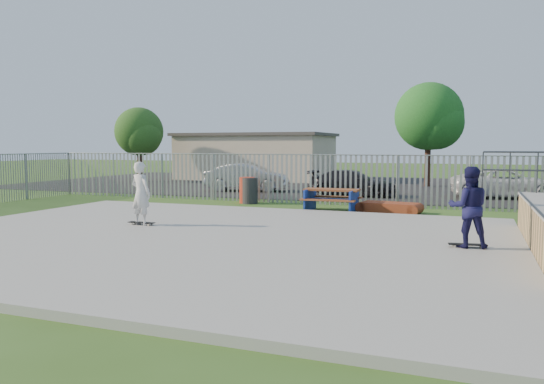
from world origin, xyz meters
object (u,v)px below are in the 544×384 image
(car_white, at_px, (506,183))
(skater_white, at_px, (141,193))
(picnic_table, at_px, (332,200))
(skater_navy, at_px, (469,207))
(tree_left, at_px, (139,132))
(car_dark, at_px, (353,183))
(car_silver, at_px, (247,177))
(trash_bin_grey, at_px, (250,191))
(tree_mid, at_px, (429,117))
(funbox, at_px, (389,208))
(trash_bin_red, at_px, (247,190))

(car_white, bearing_deg, skater_white, 134.12)
(picnic_table, height_order, skater_navy, skater_navy)
(tree_left, bearing_deg, car_dark, -17.53)
(car_silver, height_order, tree_left, tree_left)
(trash_bin_grey, bearing_deg, skater_navy, -41.96)
(car_dark, height_order, tree_mid, tree_mid)
(trash_bin_grey, bearing_deg, funbox, -10.00)
(trash_bin_red, bearing_deg, tree_left, 141.55)
(trash_bin_grey, distance_m, tree_mid, 13.68)
(trash_bin_red, bearing_deg, funbox, -10.92)
(funbox, height_order, tree_mid, tree_mid)
(trash_bin_red, distance_m, tree_mid, 13.65)
(skater_navy, bearing_deg, skater_white, -11.42)
(car_silver, bearing_deg, picnic_table, -148.93)
(car_silver, distance_m, car_dark, 5.64)
(trash_bin_red, height_order, tree_left, tree_left)
(tree_left, xyz_separation_m, skater_navy, (20.20, -16.91, -2.20))
(car_dark, bearing_deg, tree_left, 72.59)
(picnic_table, xyz_separation_m, skater_navy, (4.65, -6.21, 0.62))
(funbox, relative_size, skater_navy, 1.11)
(trash_bin_grey, relative_size, tree_left, 0.22)
(car_silver, bearing_deg, trash_bin_red, -168.64)
(car_white, distance_m, tree_mid, 7.72)
(funbox, bearing_deg, tree_left, 158.05)
(car_dark, bearing_deg, funbox, -155.65)
(skater_white, bearing_deg, trash_bin_red, -79.29)
(car_silver, bearing_deg, tree_mid, -64.01)
(car_silver, bearing_deg, car_white, -98.45)
(skater_white, bearing_deg, car_white, -116.41)
(funbox, relative_size, car_white, 0.42)
(trash_bin_red, distance_m, tree_left, 15.07)
(trash_bin_grey, height_order, car_silver, car_silver)
(funbox, bearing_deg, car_dark, 122.84)
(picnic_table, relative_size, car_silver, 0.46)
(tree_mid, bearing_deg, car_white, -56.39)
(car_dark, distance_m, car_white, 6.79)
(funbox, bearing_deg, tree_mid, 97.44)
(picnic_table, distance_m, car_dark, 5.98)
(funbox, xyz_separation_m, trash_bin_red, (-5.94, 1.15, 0.35))
(car_silver, height_order, tree_mid, tree_mid)
(trash_bin_red, xyz_separation_m, car_dark, (3.41, 4.47, 0.08))
(trash_bin_red, xyz_separation_m, tree_left, (-11.61, 9.22, 2.70))
(car_dark, height_order, skater_navy, skater_navy)
(tree_left, bearing_deg, funbox, -30.56)
(car_silver, relative_size, car_white, 0.91)
(trash_bin_red, distance_m, skater_white, 7.46)
(car_white, bearing_deg, tree_mid, 24.87)
(tree_left, bearing_deg, car_white, -8.84)
(tree_left, bearing_deg, tree_mid, 7.79)
(trash_bin_grey, bearing_deg, tree_left, 141.59)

